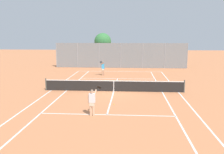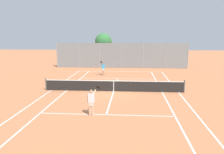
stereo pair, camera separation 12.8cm
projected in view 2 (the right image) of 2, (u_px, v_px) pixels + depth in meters
name	position (u px, v px, depth m)	size (l,w,h in m)	color
ground_plane	(114.00, 91.00, 21.47)	(120.00, 120.00, 0.00)	#CC7A4C
court_line_markings	(114.00, 91.00, 21.47)	(11.10, 23.90, 0.01)	white
tennis_net	(114.00, 86.00, 21.38)	(12.00, 0.10, 1.07)	#474C47
player_near_side	(91.00, 101.00, 14.86)	(0.79, 0.71, 1.77)	#D8A884
player_far_left	(103.00, 68.00, 29.80)	(0.59, 0.80, 1.77)	tan
loose_tennis_ball_0	(102.00, 74.00, 30.45)	(0.07, 0.07, 0.07)	#D1DB33
loose_tennis_ball_1	(113.00, 104.00, 17.35)	(0.07, 0.07, 0.07)	#D1DB33
back_fence	(121.00, 55.00, 36.48)	(19.28, 0.08, 3.66)	gray
tree_behind_left	(104.00, 42.00, 40.29)	(2.71, 2.71, 5.11)	brown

